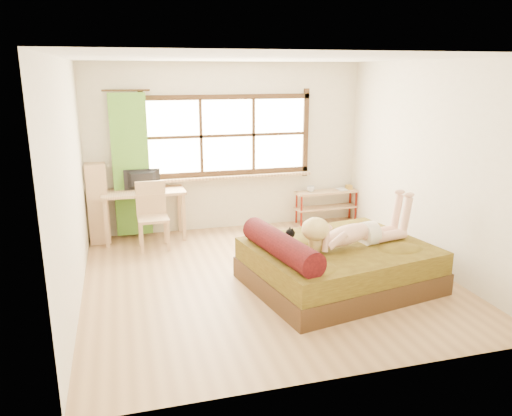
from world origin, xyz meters
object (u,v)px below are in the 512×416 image
object	(u,v)px
bed	(335,264)
chair	(152,211)
woman	(354,221)
bookshelf	(98,202)
desk	(143,197)
pipe_shelf	(327,199)
kitten	(281,238)

from	to	relation	value
bed	chair	world-z (taller)	chair
bed	woman	bearing A→B (deg)	-22.18
woman	bookshelf	world-z (taller)	bookshelf
desk	bookshelf	bearing A→B (deg)	166.27
desk	pipe_shelf	xyz separation A→B (m)	(3.11, 0.12, -0.27)
bed	chair	bearing A→B (deg)	123.91
kitten	pipe_shelf	size ratio (longest dim) A/B	0.28
desk	bookshelf	xyz separation A→B (m)	(-0.68, 0.15, -0.06)
desk	chair	bearing A→B (deg)	-76.13
kitten	pipe_shelf	world-z (taller)	kitten
bed	bookshelf	distance (m)	3.83
woman	bookshelf	bearing A→B (deg)	128.36
woman	kitten	size ratio (longest dim) A/B	4.67
chair	woman	bearing A→B (deg)	-44.44
desk	chair	distance (m)	0.40
kitten	bookshelf	xyz separation A→B (m)	(-2.15, 2.46, -0.02)
kitten	chair	bearing A→B (deg)	114.29
woman	desk	xyz separation A→B (m)	(-2.34, 2.46, -0.16)
kitten	desk	distance (m)	2.73
bed	kitten	bearing A→B (deg)	159.83
woman	pipe_shelf	world-z (taller)	woman
woman	kitten	bearing A→B (deg)	159.36
kitten	pipe_shelf	xyz separation A→B (m)	(1.65, 2.43, -0.24)
kitten	woman	bearing A→B (deg)	-20.64
desk	woman	bearing A→B (deg)	-47.76
chair	bookshelf	world-z (taller)	bookshelf
chair	pipe_shelf	xyz separation A→B (m)	(3.02, 0.48, -0.14)
pipe_shelf	bookshelf	xyz separation A→B (m)	(-3.80, 0.03, 0.21)
bed	woman	size ratio (longest dim) A/B	1.62
bed	bookshelf	size ratio (longest dim) A/B	1.93
bed	woman	world-z (taller)	woman
bed	chair	xyz separation A→B (m)	(-2.04, 2.05, 0.26)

